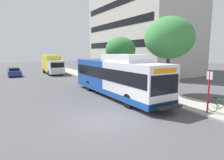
# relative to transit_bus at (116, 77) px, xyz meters

# --- Properties ---
(ground_plane) EXTENTS (120.00, 120.00, 0.00)m
(ground_plane) POSITION_rel_transit_bus_xyz_m (-3.85, 3.16, -1.70)
(ground_plane) COLOR #4C4C51
(sidewalk_curb) EXTENTS (3.00, 56.00, 0.14)m
(sidewalk_curb) POSITION_rel_transit_bus_xyz_m (3.15, 1.16, -1.63)
(sidewalk_curb) COLOR #A8A399
(sidewalk_curb) RESTS_ON ground
(transit_bus) EXTENTS (2.58, 12.25, 3.65)m
(transit_bus) POSITION_rel_transit_bus_xyz_m (0.00, 0.00, 0.00)
(transit_bus) COLOR white
(transit_bus) RESTS_ON ground
(bus_stop_sign_pole) EXTENTS (0.10, 0.36, 2.60)m
(bus_stop_sign_pole) POSITION_rel_transit_bus_xyz_m (2.18, -7.17, -0.05)
(bus_stop_sign_pole) COLOR red
(bus_stop_sign_pole) RESTS_ON sidewalk_curb
(bicycle_parked) EXTENTS (0.52, 1.76, 1.02)m
(bicycle_parked) POSITION_rel_transit_bus_xyz_m (2.60, -7.78, -1.14)
(bicycle_parked) COLOR black
(bicycle_parked) RESTS_ON sidewalk_curb
(street_tree_near_stop) EXTENTS (4.27, 4.27, 6.72)m
(street_tree_near_stop) POSITION_rel_transit_bus_xyz_m (4.25, -1.92, 3.33)
(street_tree_near_stop) COLOR #4C3823
(street_tree_near_stop) RESTS_ON sidewalk_curb
(street_tree_mid_block) EXTENTS (3.66, 3.66, 5.51)m
(street_tree_mid_block) POSITION_rel_transit_bus_xyz_m (4.17, 5.69, 2.38)
(street_tree_mid_block) COLOR #4C3823
(street_tree_mid_block) RESTS_ON sidewalk_curb
(parked_car_far_lane) EXTENTS (1.80, 4.50, 1.33)m
(parked_car_far_lane) POSITION_rel_transit_bus_xyz_m (-6.76, 19.86, -1.04)
(parked_car_far_lane) COLOR navy
(parked_car_far_lane) RESTS_ON ground
(box_truck_background) EXTENTS (2.32, 7.01, 3.25)m
(box_truck_background) POSITION_rel_transit_bus_xyz_m (-0.80, 19.82, 0.04)
(box_truck_background) COLOR silver
(box_truck_background) RESTS_ON ground
(lattice_comm_tower) EXTENTS (1.10, 1.10, 27.76)m
(lattice_comm_tower) POSITION_rel_transit_bus_xyz_m (14.50, 33.23, 7.49)
(lattice_comm_tower) COLOR #B7B7BC
(lattice_comm_tower) RESTS_ON ground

